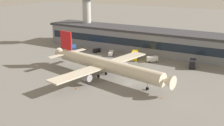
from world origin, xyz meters
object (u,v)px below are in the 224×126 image
Objects in this scene: catering_truck at (135,55)px; airliner at (105,65)px; traffic_cone_1 at (77,88)px; control_tower at (87,9)px; stair_truck at (192,63)px; belt_loader at (111,53)px; fuel_truck at (73,48)px; traffic_cone_0 at (162,97)px; follow_me_car at (97,50)px; crew_van at (152,59)px.

airliner is at bearing -88.40° from catering_truck.
airliner is 86.41× the size of traffic_cone_1.
control_tower is 4.18× the size of catering_truck.
stair_truck reaches higher than belt_loader.
belt_loader is (20.97, 3.94, -0.73)m from fuel_truck.
airliner is 43.86m from fuel_truck.
airliner is at bearing -48.93° from control_tower.
control_tower is at bearing 153.67° from catering_truck.
traffic_cone_1 is (41.24, -65.47, -19.63)m from control_tower.
belt_loader is at bearing -179.90° from stair_truck.
control_tower is 56.72× the size of traffic_cone_0.
airliner is 39.70m from follow_me_car.
belt_loader reaches higher than follow_me_car.
belt_loader is (-41.21, -0.07, -0.83)m from stair_truck.
crew_van is at bearing 74.71° from airliner.
catering_truck is 13.56× the size of traffic_cone_0.
catering_truck is 44.39m from traffic_cone_1.
crew_van is (51.53, -20.73, -18.50)m from control_tower.
airliner is 39.94m from stair_truck.
control_tower is at bearing 131.07° from airliner.
crew_van is at bearing -0.64° from belt_loader.
fuel_truck reaches higher than traffic_cone_0.
control_tower is 40.18m from belt_loader.
catering_truck is at bearing -26.33° from control_tower.
traffic_cone_1 is (-28.97, -45.07, -1.64)m from stair_truck.
traffic_cone_1 is at bearing -57.79° from control_tower.
airliner is at bearing 163.42° from traffic_cone_0.
stair_truck is 27.50m from catering_truck.
follow_me_car is at bearing 176.70° from crew_van.
catering_truck is at bearing 126.66° from traffic_cone_0.
follow_me_car is 23.68m from catering_truck.
stair_truck is at bearing 0.10° from belt_loader.
airliner is at bearing 81.58° from traffic_cone_1.
airliner is 7.06× the size of fuel_truck.
belt_loader is 55.52m from traffic_cone_0.
stair_truck is 1.17× the size of crew_van.
airliner reaches higher than belt_loader.
traffic_cone_0 is at bearing -28.33° from fuel_truck.
traffic_cone_0 is at bearing -53.34° from catering_truck.
fuel_truck is at bearing -71.80° from control_tower.
fuel_truck is (-35.51, 25.54, -3.22)m from airliner.
fuel_truck is at bearing -153.52° from follow_me_car.
follow_me_car is 0.86× the size of crew_van.
stair_truck is 0.83× the size of catering_truck.
crew_van is at bearing 116.50° from traffic_cone_0.
catering_truck reaches higher than fuel_truck.
follow_me_car is at bearing 178.26° from stair_truck.
traffic_cone_0 is at bearing -37.48° from follow_me_car.
fuel_truck is 14.61× the size of traffic_cone_0.
traffic_cone_0 is 29.79m from traffic_cone_1.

